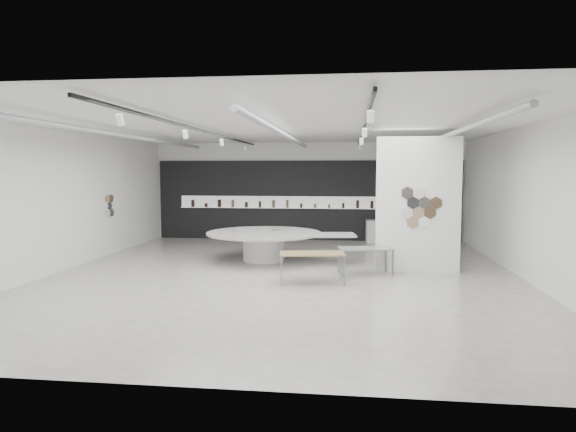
# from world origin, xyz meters

# --- Properties ---
(room) EXTENTS (12.02, 14.02, 3.82)m
(room) POSITION_xyz_m (-0.09, -0.00, 2.07)
(room) COLOR #AFABA5
(room) RESTS_ON ground
(back_wall_display) EXTENTS (11.80, 0.27, 3.10)m
(back_wall_display) POSITION_xyz_m (-0.08, 6.93, 1.54)
(back_wall_display) COLOR black
(back_wall_display) RESTS_ON ground
(partition_column) EXTENTS (2.20, 0.38, 3.60)m
(partition_column) POSITION_xyz_m (3.50, 1.00, 1.80)
(partition_column) COLOR white
(partition_column) RESTS_ON ground
(display_island) EXTENTS (4.71, 3.86, 0.88)m
(display_island) POSITION_xyz_m (-0.78, 2.05, 0.57)
(display_island) COLOR white
(display_island) RESTS_ON ground
(sample_table_wood) EXTENTS (1.65, 1.00, 0.73)m
(sample_table_wood) POSITION_xyz_m (0.81, -0.81, 0.68)
(sample_table_wood) COLOR olive
(sample_table_wood) RESTS_ON ground
(sample_table_stone) EXTENTS (1.48, 0.97, 0.70)m
(sample_table_stone) POSITION_xyz_m (2.11, 0.36, 0.64)
(sample_table_stone) COLOR gray
(sample_table_stone) RESTS_ON ground
(kitchen_counter) EXTENTS (1.58, 0.71, 1.21)m
(kitchen_counter) POSITION_xyz_m (3.08, 6.54, 0.44)
(kitchen_counter) COLOR white
(kitchen_counter) RESTS_ON ground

